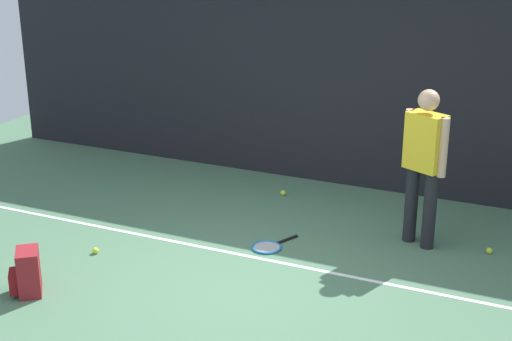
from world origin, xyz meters
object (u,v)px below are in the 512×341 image
(tennis_racket, at_px, (269,247))
(tennis_ball_near_player, at_px, (283,193))
(backpack, at_px, (27,273))
(tennis_player, at_px, (424,159))
(tennis_ball_by_fence, at_px, (96,251))
(tennis_ball_mid_court, at_px, (489,251))

(tennis_racket, xyz_separation_m, tennis_ball_near_player, (-0.44, 1.48, 0.02))
(tennis_racket, height_order, tennis_ball_near_player, tennis_ball_near_player)
(tennis_racket, relative_size, backpack, 1.43)
(tennis_player, height_order, tennis_ball_by_fence, tennis_player)
(tennis_player, height_order, backpack, tennis_player)
(tennis_ball_near_player, distance_m, tennis_ball_by_fence, 2.62)
(tennis_racket, height_order, tennis_ball_by_fence, tennis_ball_by_fence)
(tennis_player, bearing_deg, tennis_ball_mid_court, 29.65)
(backpack, distance_m, tennis_ball_mid_court, 4.66)
(tennis_racket, distance_m, backpack, 2.49)
(backpack, height_order, tennis_ball_near_player, backpack)
(tennis_player, xyz_separation_m, tennis_racket, (-1.43, -0.75, -0.95))
(tennis_player, xyz_separation_m, backpack, (-3.09, -2.58, -0.76))
(tennis_ball_mid_court, bearing_deg, tennis_racket, -159.48)
(tennis_player, distance_m, tennis_racket, 1.87)
(tennis_player, xyz_separation_m, tennis_ball_near_player, (-1.86, 0.73, -0.93))
(tennis_ball_mid_court, bearing_deg, backpack, -145.34)
(tennis_ball_by_fence, bearing_deg, tennis_racket, 28.69)
(tennis_racket, distance_m, tennis_ball_near_player, 1.54)
(tennis_ball_by_fence, bearing_deg, tennis_ball_near_player, 63.72)
(tennis_player, distance_m, backpack, 4.10)
(tennis_player, relative_size, tennis_ball_near_player, 25.76)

